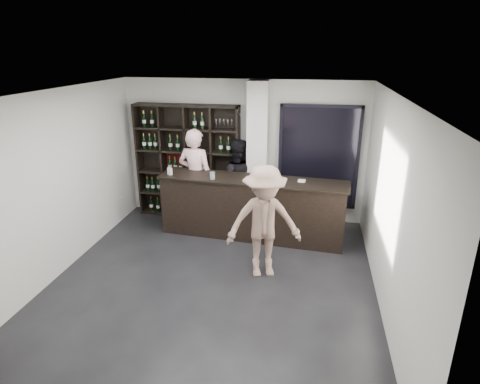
% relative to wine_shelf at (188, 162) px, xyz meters
% --- Properties ---
extents(floor, '(5.00, 5.50, 0.01)m').
position_rel_wine_shelf_xyz_m(floor, '(1.15, -2.57, -1.20)').
color(floor, black).
rests_on(floor, ground).
extents(wine_shelf, '(2.20, 0.35, 2.40)m').
position_rel_wine_shelf_xyz_m(wine_shelf, '(0.00, 0.00, 0.00)').
color(wine_shelf, black).
rests_on(wine_shelf, floor).
extents(structural_column, '(0.40, 0.40, 2.90)m').
position_rel_wine_shelf_xyz_m(structural_column, '(1.50, -0.10, 0.25)').
color(structural_column, silver).
rests_on(structural_column, floor).
extents(glass_panel, '(1.60, 0.08, 2.10)m').
position_rel_wine_shelf_xyz_m(glass_panel, '(2.70, 0.12, 0.20)').
color(glass_panel, black).
rests_on(glass_panel, floor).
extents(tasting_counter, '(3.56, 0.73, 1.17)m').
position_rel_wine_shelf_xyz_m(tasting_counter, '(1.50, -0.82, -0.61)').
color(tasting_counter, black).
rests_on(tasting_counter, floor).
extents(taster_pink, '(0.80, 0.59, 1.99)m').
position_rel_wine_shelf_xyz_m(taster_pink, '(0.27, -0.37, -0.20)').
color(taster_pink, '#FFC8C8').
rests_on(taster_pink, floor).
extents(taster_black, '(0.97, 0.82, 1.77)m').
position_rel_wine_shelf_xyz_m(taster_black, '(1.07, -0.17, -0.31)').
color(taster_black, black).
rests_on(taster_black, floor).
extents(customer, '(1.33, 1.00, 1.83)m').
position_rel_wine_shelf_xyz_m(customer, '(1.90, -2.17, -0.28)').
color(customer, '#917161').
rests_on(customer, floor).
extents(wine_glass, '(0.09, 0.09, 0.18)m').
position_rel_wine_shelf_xyz_m(wine_glass, '(1.51, -0.94, 0.06)').
color(wine_glass, white).
rests_on(wine_glass, tasting_counter).
extents(spit_cup, '(0.12, 0.12, 0.13)m').
position_rel_wine_shelf_xyz_m(spit_cup, '(0.77, -0.96, 0.04)').
color(spit_cup, silver).
rests_on(spit_cup, tasting_counter).
extents(napkin_stack, '(0.14, 0.14, 0.02)m').
position_rel_wine_shelf_xyz_m(napkin_stack, '(2.41, -0.80, -0.02)').
color(napkin_stack, white).
rests_on(napkin_stack, tasting_counter).
extents(card_stand, '(0.10, 0.08, 0.14)m').
position_rel_wine_shelf_xyz_m(card_stand, '(-0.10, -0.85, 0.04)').
color(card_stand, white).
rests_on(card_stand, tasting_counter).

